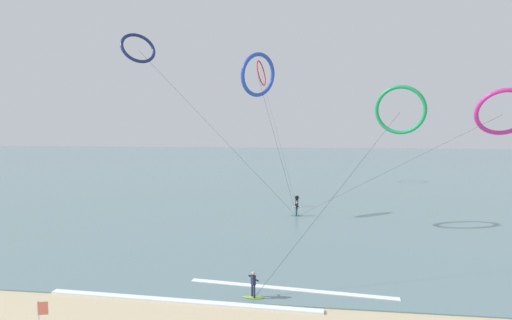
# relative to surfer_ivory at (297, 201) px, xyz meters

# --- Properties ---
(sea_water) EXTENTS (400.00, 200.00, 0.08)m
(sea_water) POSITION_rel_surfer_ivory_xyz_m (-3.88, 70.37, -0.78)
(sea_water) COLOR slate
(sea_water) RESTS_ON ground
(surfer_ivory) EXTENTS (1.40, 0.61, 1.70)m
(surfer_ivory) POSITION_rel_surfer_ivory_xyz_m (0.00, 0.00, 0.00)
(surfer_ivory) COLOR silver
(surfer_ivory) RESTS_ON ground
(surfer_teal) EXTENTS (1.40, 0.59, 1.70)m
(surfer_teal) POSITION_rel_surfer_ivory_xyz_m (0.06, -5.61, 0.00)
(surfer_teal) COLOR teal
(surfer_teal) RESTS_ON ground
(surfer_lime) EXTENTS (1.40, 0.73, 1.70)m
(surfer_lime) POSITION_rel_surfer_ivory_xyz_m (-2.32, -28.84, 0.00)
(surfer_lime) COLOR #8CC62D
(surfer_lime) RESTS_ON ground
(kite_cobalt) EXTENTS (6.14, 7.65, 18.78)m
(kite_cobalt) POSITION_rel_surfer_ivory_xyz_m (-4.07, -11.11, 15.61)
(kite_cobalt) COLOR #2647B7
(kite_cobalt) RESTS_ON ground
(kite_crimson) EXTENTS (8.49, 25.85, 24.15)m
(kite_crimson) POSITION_rel_surfer_ivory_xyz_m (-7.42, 23.20, 20.80)
(kite_crimson) COLOR red
(kite_crimson) RESTS_ON ground
(kite_emerald) EXTENTS (12.46, 8.98, 14.06)m
(kite_emerald) POSITION_rel_surfer_ivory_xyz_m (8.12, -21.18, 11.31)
(kite_emerald) COLOR #199351
(kite_emerald) RESTS_ON ground
(kite_magenta) EXTENTS (21.11, 11.19, 14.37)m
(kite_magenta) POSITION_rel_surfer_ivory_xyz_m (18.57, -14.99, 11.38)
(kite_magenta) COLOR #CC288E
(kite_magenta) RESTS_ON ground
(kite_navy) EXTENTS (21.09, 4.60, 22.20)m
(kite_navy) POSITION_rel_surfer_ivory_xyz_m (-18.71, -8.00, 19.40)
(kite_navy) COLOR navy
(kite_navy) RESTS_ON ground
(wave_crest_near) EXTENTS (17.46, 1.23, 0.12)m
(wave_crest_near) POSITION_rel_surfer_ivory_xyz_m (-6.73, -29.79, -0.76)
(wave_crest_near) COLOR white
(wave_crest_near) RESTS_ON ground
(wave_crest_mid) EXTENTS (13.80, 1.92, 0.12)m
(wave_crest_mid) POSITION_rel_surfer_ivory_xyz_m (-0.05, -27.30, -0.76)
(wave_crest_mid) COLOR white
(wave_crest_mid) RESTS_ON ground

